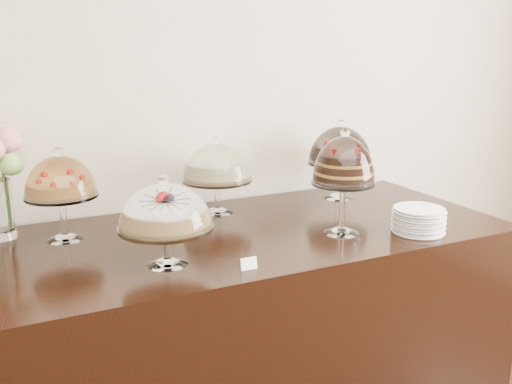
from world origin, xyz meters
name	(u,v)px	position (x,y,z in m)	size (l,w,h in m)	color
wall_back	(168,82)	(0.00, 3.00, 1.50)	(5.00, 0.04, 3.00)	beige
display_counter	(251,325)	(0.18, 2.45, 0.45)	(2.20, 1.00, 0.90)	black
cake_stand_sugar_sponge	(165,211)	(-0.27, 2.22, 1.10)	(0.34, 0.34, 0.33)	white
cake_stand_choco_layer	(344,165)	(0.50, 2.25, 1.19)	(0.27, 0.27, 0.45)	white
cake_stand_cheesecake	(217,166)	(0.15, 2.76, 1.13)	(0.33, 0.33, 0.36)	white
cake_stand_dark_choco	(340,148)	(0.81, 2.73, 1.16)	(0.33, 0.33, 0.41)	white
cake_stand_fruit_tart	(60,181)	(-0.56, 2.67, 1.15)	(0.29, 0.29, 0.38)	white
plate_stack	(419,220)	(0.80, 2.11, 0.95)	(0.22, 0.22, 0.10)	white
price_card_left	(249,264)	(-0.02, 2.05, 0.92)	(0.06, 0.01, 0.04)	white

